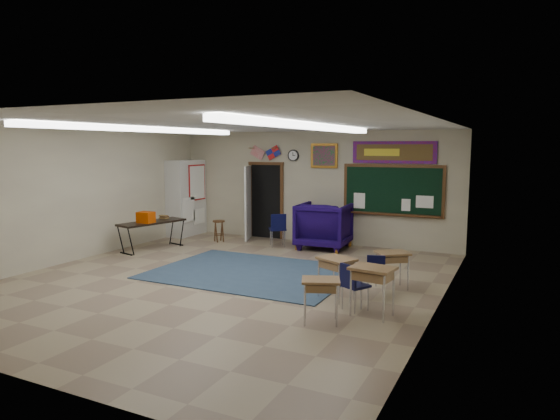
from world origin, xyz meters
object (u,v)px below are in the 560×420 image
at_px(wingback_armchair, 324,225).
at_px(student_desk_front_right, 392,268).
at_px(student_desk_front_left, 336,276).
at_px(folding_table, 152,234).
at_px(wooden_stool, 219,231).

height_order(wingback_armchair, student_desk_front_right, wingback_armchair).
xyz_separation_m(wingback_armchair, student_desk_front_left, (1.75, -3.94, -0.19)).
bearing_deg(wingback_armchair, student_desk_front_right, 125.93).
xyz_separation_m(wingback_armchair, student_desk_front_right, (2.46, -2.90, -0.20)).
bearing_deg(folding_table, student_desk_front_left, -4.98).
distance_m(wingback_armchair, wooden_stool, 2.95).
bearing_deg(wooden_stool, student_desk_front_right, -24.57).
xyz_separation_m(student_desk_front_left, folding_table, (-5.58, 1.85, -0.01)).
bearing_deg(folding_table, student_desk_front_right, 6.06).
bearing_deg(student_desk_front_right, student_desk_front_left, -160.39).
xyz_separation_m(student_desk_front_right, folding_table, (-6.29, 0.81, 0.01)).
distance_m(student_desk_front_right, wooden_stool, 5.89).
distance_m(wingback_armchair, student_desk_front_right, 3.81).
relative_size(wingback_armchair, wooden_stool, 2.21).
bearing_deg(student_desk_front_right, folding_table, 136.49).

